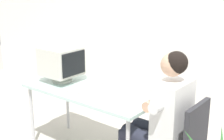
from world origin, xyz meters
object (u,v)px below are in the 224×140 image
at_px(desk, 92,94).
at_px(keyboard, 85,86).
at_px(person_seated, 161,116).
at_px(crt_monitor, 62,61).

height_order(desk, keyboard, keyboard).
bearing_deg(person_seated, keyboard, 177.75).
distance_m(crt_monitor, keyboard, 0.40).
bearing_deg(keyboard, desk, 6.14).
bearing_deg(person_seated, desk, 176.85).
bearing_deg(crt_monitor, keyboard, -1.85).
height_order(desk, crt_monitor, crt_monitor).
height_order(desk, person_seated, person_seated).
bearing_deg(keyboard, crt_monitor, 178.15).
xyz_separation_m(desk, person_seated, (0.82, -0.05, 0.01)).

